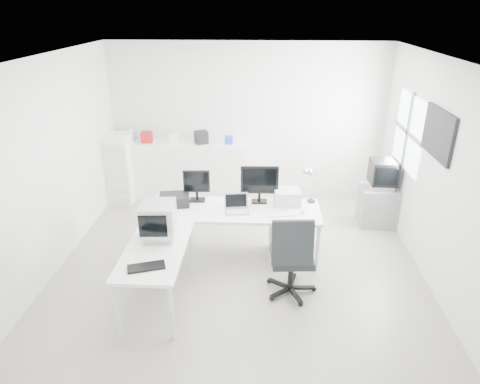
# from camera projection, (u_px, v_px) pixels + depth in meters

# --- Properties ---
(floor) EXTENTS (5.00, 5.00, 0.01)m
(floor) POSITION_uv_depth(u_px,v_px,m) (239.00, 262.00, 6.10)
(floor) COLOR beige
(floor) RESTS_ON ground
(ceiling) EXTENTS (5.00, 5.00, 0.01)m
(ceiling) POSITION_uv_depth(u_px,v_px,m) (239.00, 58.00, 4.97)
(ceiling) COLOR white
(ceiling) RESTS_ON back_wall
(back_wall) EXTENTS (5.00, 0.02, 2.80)m
(back_wall) POSITION_uv_depth(u_px,v_px,m) (247.00, 121.00, 7.82)
(back_wall) COLOR silver
(back_wall) RESTS_ON floor
(left_wall) EXTENTS (0.02, 5.00, 2.80)m
(left_wall) POSITION_uv_depth(u_px,v_px,m) (51.00, 166.00, 5.66)
(left_wall) COLOR silver
(left_wall) RESTS_ON floor
(right_wall) EXTENTS (0.02, 5.00, 2.80)m
(right_wall) POSITION_uv_depth(u_px,v_px,m) (436.00, 174.00, 5.41)
(right_wall) COLOR silver
(right_wall) RESTS_ON floor
(window) EXTENTS (0.02, 1.20, 1.10)m
(window) POSITION_uv_depth(u_px,v_px,m) (408.00, 132.00, 6.42)
(window) COLOR white
(window) RESTS_ON right_wall
(wall_picture) EXTENTS (0.04, 0.90, 0.60)m
(wall_picture) POSITION_uv_depth(u_px,v_px,m) (438.00, 133.00, 5.30)
(wall_picture) COLOR black
(wall_picture) RESTS_ON right_wall
(main_desk) EXTENTS (2.40, 0.80, 0.75)m
(main_desk) POSITION_uv_depth(u_px,v_px,m) (234.00, 232.00, 6.11)
(main_desk) COLOR silver
(main_desk) RESTS_ON floor
(side_desk) EXTENTS (0.70, 1.40, 0.75)m
(side_desk) POSITION_uv_depth(u_px,v_px,m) (158.00, 275.00, 5.15)
(side_desk) COLOR silver
(side_desk) RESTS_ON floor
(drawer_pedestal) EXTENTS (0.40, 0.50, 0.60)m
(drawer_pedestal) POSITION_uv_depth(u_px,v_px,m) (283.00, 237.00, 6.15)
(drawer_pedestal) COLOR silver
(drawer_pedestal) RESTS_ON floor
(inkjet_printer) EXTENTS (0.47, 0.39, 0.15)m
(inkjet_printer) POSITION_uv_depth(u_px,v_px,m) (175.00, 200.00, 6.07)
(inkjet_printer) COLOR black
(inkjet_printer) RESTS_ON main_desk
(lcd_monitor_small) EXTENTS (0.39, 0.24, 0.48)m
(lcd_monitor_small) POSITION_uv_depth(u_px,v_px,m) (197.00, 185.00, 6.12)
(lcd_monitor_small) COLOR black
(lcd_monitor_small) RESTS_ON main_desk
(lcd_monitor_large) EXTENTS (0.54, 0.23, 0.56)m
(lcd_monitor_large) POSITION_uv_depth(u_px,v_px,m) (260.00, 184.00, 6.06)
(lcd_monitor_large) COLOR black
(lcd_monitor_large) RESTS_ON main_desk
(laptop) EXTENTS (0.34, 0.34, 0.19)m
(laptop) POSITION_uv_depth(u_px,v_px,m) (237.00, 206.00, 5.83)
(laptop) COLOR #B7B7BA
(laptop) RESTS_ON main_desk
(white_keyboard) EXTENTS (0.41, 0.20, 0.02)m
(white_keyboard) POSITION_uv_depth(u_px,v_px,m) (281.00, 214.00, 5.79)
(white_keyboard) COLOR silver
(white_keyboard) RESTS_ON main_desk
(white_mouse) EXTENTS (0.06, 0.06, 0.06)m
(white_mouse) POSITION_uv_depth(u_px,v_px,m) (303.00, 212.00, 5.81)
(white_mouse) COLOR silver
(white_mouse) RESTS_ON main_desk
(laser_printer) EXTENTS (0.39, 0.34, 0.21)m
(laser_printer) POSITION_uv_depth(u_px,v_px,m) (287.00, 197.00, 6.08)
(laser_printer) COLOR silver
(laser_printer) RESTS_ON main_desk
(desk_lamp) EXTENTS (0.20, 0.20, 0.52)m
(desk_lamp) POSITION_uv_depth(u_px,v_px,m) (312.00, 185.00, 6.08)
(desk_lamp) COLOR silver
(desk_lamp) RESTS_ON main_desk
(crt_monitor) EXTENTS (0.41, 0.41, 0.44)m
(crt_monitor) POSITION_uv_depth(u_px,v_px,m) (159.00, 222.00, 5.14)
(crt_monitor) COLOR #B7B7BA
(crt_monitor) RESTS_ON side_desk
(black_keyboard) EXTENTS (0.43, 0.28, 0.03)m
(black_keyboard) POSITION_uv_depth(u_px,v_px,m) (146.00, 267.00, 4.63)
(black_keyboard) COLOR black
(black_keyboard) RESTS_ON side_desk
(office_chair) EXTENTS (0.71, 0.71, 1.14)m
(office_chair) POSITION_uv_depth(u_px,v_px,m) (292.00, 253.00, 5.24)
(office_chair) COLOR #25282A
(office_chair) RESTS_ON floor
(tv_cabinet) EXTENTS (0.60, 0.49, 0.66)m
(tv_cabinet) POSITION_uv_depth(u_px,v_px,m) (378.00, 206.00, 7.02)
(tv_cabinet) COLOR gray
(tv_cabinet) RESTS_ON floor
(crt_tv) EXTENTS (0.50, 0.48, 0.45)m
(crt_tv) POSITION_uv_depth(u_px,v_px,m) (383.00, 175.00, 6.80)
(crt_tv) COLOR black
(crt_tv) RESTS_ON tv_cabinet
(sideboard) EXTENTS (2.10, 0.52, 1.05)m
(sideboard) POSITION_uv_depth(u_px,v_px,m) (192.00, 170.00, 7.98)
(sideboard) COLOR silver
(sideboard) RESTS_ON floor
(clutter_box_a) EXTENTS (0.22, 0.20, 0.20)m
(clutter_box_a) POSITION_uv_depth(u_px,v_px,m) (147.00, 137.00, 7.77)
(clutter_box_a) COLOR maroon
(clutter_box_a) RESTS_ON sideboard
(clutter_box_b) EXTENTS (0.17, 0.15, 0.16)m
(clutter_box_b) POSITION_uv_depth(u_px,v_px,m) (174.00, 139.00, 7.75)
(clutter_box_b) COLOR silver
(clutter_box_b) RESTS_ON sideboard
(clutter_box_c) EXTENTS (0.28, 0.27, 0.22)m
(clutter_box_c) POSITION_uv_depth(u_px,v_px,m) (201.00, 137.00, 7.72)
(clutter_box_c) COLOR black
(clutter_box_c) RESTS_ON sideboard
(clutter_box_d) EXTENTS (0.14, 0.13, 0.14)m
(clutter_box_d) POSITION_uv_depth(u_px,v_px,m) (229.00, 140.00, 7.71)
(clutter_box_d) COLOR #1940B2
(clutter_box_d) RESTS_ON sideboard
(clutter_bottle) EXTENTS (0.07, 0.07, 0.22)m
(clutter_bottle) POSITION_uv_depth(u_px,v_px,m) (131.00, 136.00, 7.82)
(clutter_bottle) COLOR silver
(clutter_bottle) RESTS_ON sideboard
(filing_cabinet) EXTENTS (0.44, 0.52, 1.25)m
(filing_cabinet) POSITION_uv_depth(u_px,v_px,m) (121.00, 168.00, 7.79)
(filing_cabinet) COLOR silver
(filing_cabinet) RESTS_ON floor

